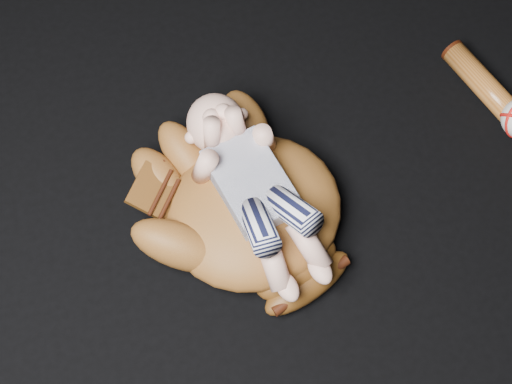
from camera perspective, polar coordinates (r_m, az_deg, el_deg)
baseball_glove at (r=1.26m, az=-0.15°, el=-1.12°), size 0.49×0.52×0.13m
newborn_baby at (r=1.21m, az=0.27°, el=-0.14°), size 0.24×0.39×0.14m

